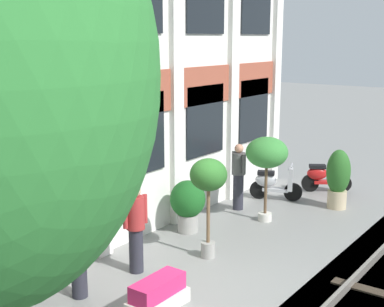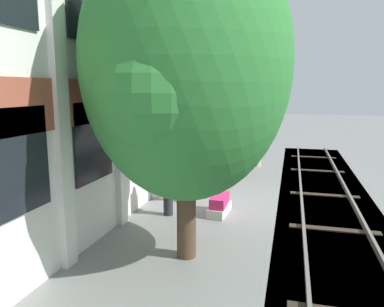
% 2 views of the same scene
% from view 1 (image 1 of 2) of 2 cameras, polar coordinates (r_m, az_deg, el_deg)
% --- Properties ---
extents(ground_plane, '(80.00, 80.00, 0.00)m').
position_cam_1_polar(ground_plane, '(9.48, 1.38, -14.14)').
color(ground_plane, gray).
extents(apartment_facade, '(14.55, 0.64, 7.52)m').
position_cam_1_polar(apartment_facade, '(10.29, -11.21, 9.45)').
color(apartment_facade, silver).
rests_on(apartment_facade, ground).
extents(potted_plant_terracotta_small, '(0.72, 0.72, 1.98)m').
position_cam_1_polar(potted_plant_terracotta_small, '(10.18, 1.77, -2.92)').
color(potted_plant_terracotta_small, gray).
rests_on(potted_plant_terracotta_small, ground).
extents(potted_plant_tall_urn, '(0.97, 0.97, 2.00)m').
position_cam_1_polar(potted_plant_tall_urn, '(12.36, 7.98, -0.10)').
color(potted_plant_tall_urn, beige).
rests_on(potted_plant_tall_urn, ground).
extents(potted_plant_square_trough, '(1.11, 0.51, 0.52)m').
position_cam_1_polar(potted_plant_square_trough, '(8.72, -3.67, -14.83)').
color(potted_plant_square_trough, beige).
rests_on(potted_plant_square_trough, ground).
extents(potted_plant_stone_basin, '(0.78, 0.78, 1.17)m').
position_cam_1_polar(potted_plant_stone_basin, '(11.77, -0.46, -5.24)').
color(potted_plant_stone_basin, gray).
rests_on(potted_plant_stone_basin, ground).
extents(potted_plant_fluted_column, '(0.60, 0.60, 1.50)m').
position_cam_1_polar(potted_plant_fluted_column, '(13.85, 15.32, -2.49)').
color(potted_plant_fluted_column, tan).
rests_on(potted_plant_fluted_column, ground).
extents(scooter_near_curb, '(0.72, 1.31, 0.98)m').
position_cam_1_polar(scooter_near_curb, '(14.30, 8.68, -3.20)').
color(scooter_near_curb, black).
rests_on(scooter_near_curb, ground).
extents(scooter_second_parked, '(0.85, 1.20, 0.98)m').
position_cam_1_polar(scooter_second_parked, '(15.31, 13.93, -2.39)').
color(scooter_second_parked, black).
rests_on(scooter_second_parked, ground).
extents(resident_by_doorway, '(0.50, 0.34, 1.58)m').
position_cam_1_polar(resident_by_doorway, '(9.04, -12.08, -9.93)').
color(resident_by_doorway, '#282833').
rests_on(resident_by_doorway, ground).
extents(resident_watching_tracks, '(0.34, 0.49, 1.67)m').
position_cam_1_polar(resident_watching_tracks, '(13.29, 4.98, -2.25)').
color(resident_watching_tracks, '#282833').
rests_on(resident_watching_tracks, ground).
extents(resident_near_plants, '(0.52, 0.34, 1.65)m').
position_cam_1_polar(resident_near_plants, '(9.79, -6.04, -7.69)').
color(resident_near_plants, '#282833').
rests_on(resident_near_plants, ground).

